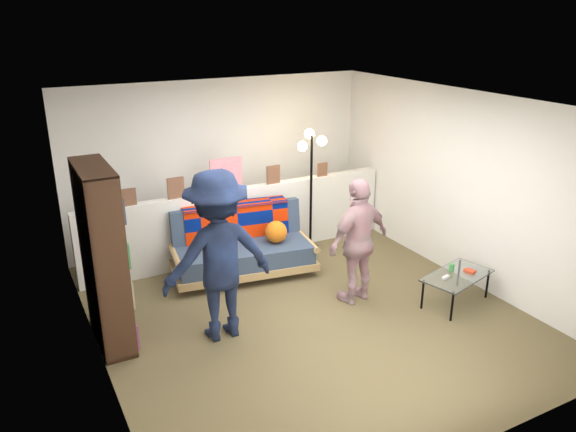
# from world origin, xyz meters

# --- Properties ---
(ground) EXTENTS (5.00, 5.00, 0.00)m
(ground) POSITION_xyz_m (0.00, 0.00, 0.00)
(ground) COLOR brown
(ground) RESTS_ON ground
(room_shell) EXTENTS (4.60, 5.05, 2.45)m
(room_shell) POSITION_xyz_m (0.00, 0.47, 1.67)
(room_shell) COLOR silver
(room_shell) RESTS_ON ground
(half_wall_ledge) EXTENTS (4.45, 0.15, 1.00)m
(half_wall_ledge) POSITION_xyz_m (0.00, 1.80, 0.50)
(half_wall_ledge) COLOR silver
(half_wall_ledge) RESTS_ON ground
(ledge_decor) EXTENTS (2.97, 0.02, 0.45)m
(ledge_decor) POSITION_xyz_m (-0.23, 1.78, 1.18)
(ledge_decor) COLOR brown
(ledge_decor) RESTS_ON half_wall_ledge
(futon_sofa) EXTENTS (1.94, 1.12, 0.79)m
(futon_sofa) POSITION_xyz_m (-0.20, 1.27, 0.37)
(futon_sofa) COLOR #AB8653
(futon_sofa) RESTS_ON ground
(bookshelf) EXTENTS (0.32, 0.95, 1.90)m
(bookshelf) POSITION_xyz_m (-2.08, 0.46, 0.89)
(bookshelf) COLOR #311B10
(bookshelf) RESTS_ON ground
(coffee_table) EXTENTS (0.98, 0.70, 0.46)m
(coffee_table) POSITION_xyz_m (1.69, -0.66, 0.34)
(coffee_table) COLOR black
(coffee_table) RESTS_ON ground
(floor_lamp) EXTENTS (0.39, 0.31, 1.74)m
(floor_lamp) POSITION_xyz_m (0.99, 1.59, 1.24)
(floor_lamp) COLOR black
(floor_lamp) RESTS_ON ground
(person_left) EXTENTS (1.18, 0.69, 1.83)m
(person_left) POSITION_xyz_m (-1.02, 0.01, 0.91)
(person_left) COLOR black
(person_left) RESTS_ON ground
(person_right) EXTENTS (0.94, 0.54, 1.52)m
(person_right) POSITION_xyz_m (0.70, -0.04, 0.76)
(person_right) COLOR pink
(person_right) RESTS_ON ground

